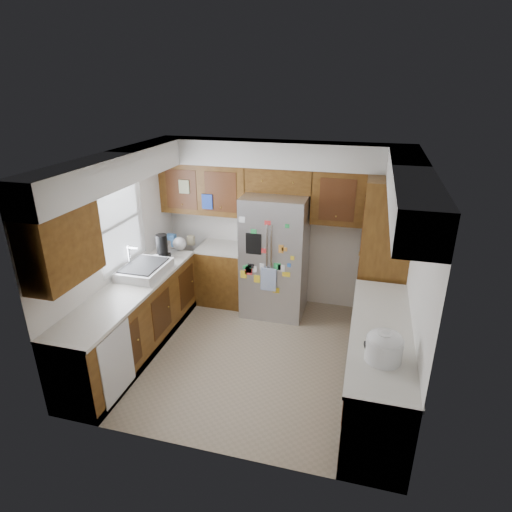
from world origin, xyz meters
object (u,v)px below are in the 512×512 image
Objects in this scene: fridge at (275,256)px; rice_cooker at (384,345)px; pantry at (383,256)px; paper_towel at (383,347)px.

rice_cooker is at bearing -55.83° from fridge.
pantry is 2.16m from rice_cooker.
pantry reaches higher than rice_cooker.
fridge is at bearing 177.94° from pantry.
rice_cooker is at bearing 63.64° from paper_towel.
fridge is at bearing 123.81° from paper_towel.
pantry reaches higher than paper_towel.
pantry is 2.17m from paper_towel.
pantry is 1.51m from fridge.
pantry reaches higher than fridge.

